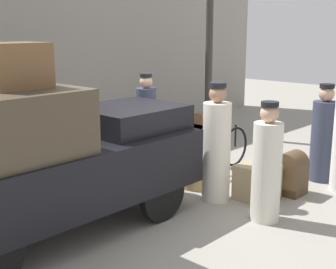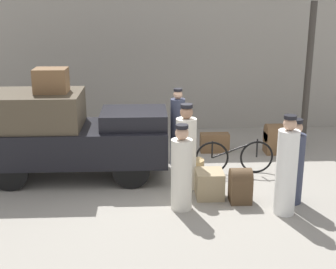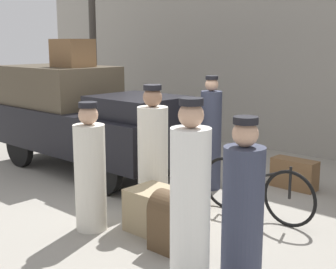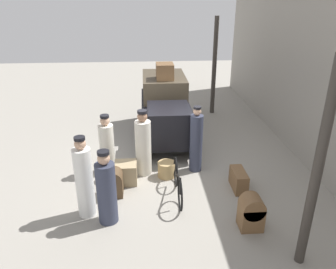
{
  "view_description": "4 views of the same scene",
  "coord_description": "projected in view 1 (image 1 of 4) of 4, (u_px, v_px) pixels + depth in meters",
  "views": [
    {
      "loc": [
        -4.81,
        -4.43,
        2.53
      ],
      "look_at": [
        0.2,
        0.2,
        0.95
      ],
      "focal_mm": 50.0,
      "sensor_mm": 36.0,
      "label": 1
    },
    {
      "loc": [
        -0.26,
        -9.28,
        3.76
      ],
      "look_at": [
        0.2,
        0.2,
        0.95
      ],
      "focal_mm": 50.0,
      "sensor_mm": 36.0,
      "label": 2
    },
    {
      "loc": [
        4.81,
        -4.86,
        2.3
      ],
      "look_at": [
        0.2,
        0.2,
        0.95
      ],
      "focal_mm": 50.0,
      "sensor_mm": 36.0,
      "label": 3
    },
    {
      "loc": [
        8.15,
        -0.39,
        4.39
      ],
      "look_at": [
        0.2,
        0.2,
        0.95
      ],
      "focal_mm": 35.0,
      "sensor_mm": 36.0,
      "label": 4
    }
  ],
  "objects": [
    {
      "name": "ground_plane",
      "position": [
        169.0,
        201.0,
        6.94
      ],
      "size": [
        30.0,
        30.0,
        0.0
      ],
      "primitive_type": "plane",
      "color": "gray"
    },
    {
      "name": "trunk_umber_medium",
      "position": [
        203.0,
        129.0,
        10.04
      ],
      "size": [
        0.41,
        0.46,
        0.75
      ],
      "color": "brown",
      "rests_on": "ground"
    },
    {
      "name": "porter_lifting_near_truck",
      "position": [
        323.0,
        137.0,
        7.74
      ],
      "size": [
        0.4,
        0.4,
        1.63
      ],
      "color": "#33384C",
      "rests_on": "ground"
    },
    {
      "name": "porter_carrying_trunk",
      "position": [
        267.0,
        168.0,
        6.11
      ],
      "size": [
        0.39,
        0.39,
        1.6
      ],
      "color": "silver",
      "rests_on": "ground"
    },
    {
      "name": "station_building_facade",
      "position": [
        16.0,
        41.0,
        9.13
      ],
      "size": [
        16.0,
        0.15,
        4.5
      ],
      "color": "gray",
      "rests_on": "ground"
    },
    {
      "name": "bicycle",
      "position": [
        219.0,
        151.0,
        8.26
      ],
      "size": [
        1.72,
        0.04,
        0.78
      ],
      "color": "black",
      "rests_on": "ground"
    },
    {
      "name": "porter_with_bicycle",
      "position": [
        147.0,
        132.0,
        7.69
      ],
      "size": [
        0.33,
        0.33,
        1.8
      ],
      "color": "#33384C",
      "rests_on": "ground"
    },
    {
      "name": "suitcase_black_upright",
      "position": [
        257.0,
        182.0,
        6.96
      ],
      "size": [
        0.53,
        0.54,
        0.53
      ],
      "color": "#9E8966",
      "rests_on": "ground"
    },
    {
      "name": "wicker_basket",
      "position": [
        194.0,
        175.0,
        7.51
      ],
      "size": [
        0.46,
        0.46,
        0.4
      ],
      "color": "tan",
      "rests_on": "ground"
    },
    {
      "name": "trunk_on_truck_roof",
      "position": [
        14.0,
        66.0,
        5.08
      ],
      "size": [
        0.67,
        0.55,
        0.5
      ],
      "color": "brown",
      "rests_on": "truck"
    },
    {
      "name": "trunk_large_brown",
      "position": [
        291.0,
        173.0,
        7.17
      ],
      "size": [
        0.4,
        0.41,
        0.67
      ],
      "color": "#4C3823",
      "rests_on": "ground"
    },
    {
      "name": "conductor_in_dark_uniform",
      "position": [
        217.0,
        148.0,
        6.83
      ],
      "size": [
        0.41,
        0.41,
        1.76
      ],
      "color": "silver",
      "rests_on": "ground"
    },
    {
      "name": "canopy_pillar_right",
      "position": [
        209.0,
        58.0,
        10.79
      ],
      "size": [
        0.17,
        0.17,
        3.66
      ],
      "color": "#38332D",
      "rests_on": "ground"
    },
    {
      "name": "suitcase_tan_flat",
      "position": [
        150.0,
        147.0,
        9.13
      ],
      "size": [
        0.72,
        0.3,
        0.47
      ],
      "color": "brown",
      "rests_on": "ground"
    },
    {
      "name": "truck",
      "position": [
        39.0,
        159.0,
        5.49
      ],
      "size": [
        3.93,
        1.54,
        1.87
      ],
      "color": "black",
      "rests_on": "ground"
    }
  ]
}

